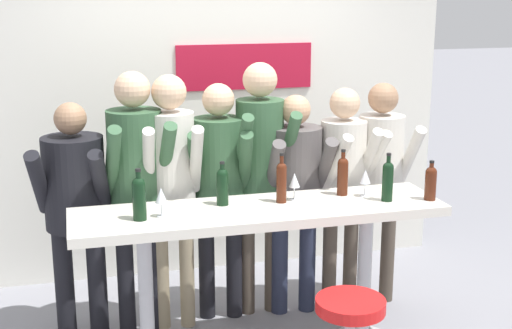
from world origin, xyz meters
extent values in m
cube|color=silver|center=(0.00, 1.57, 1.24)|extent=(3.90, 0.10, 2.48)
cube|color=#B2142D|center=(0.28, 1.51, 1.68)|extent=(1.11, 0.02, 0.36)
cube|color=silver|center=(0.00, 0.00, 0.96)|extent=(2.30, 0.58, 0.06)
cylinder|color=#B2B2B7|center=(-0.71, 0.00, 0.49)|extent=(0.09, 0.09, 0.93)
cylinder|color=#B2B2B7|center=(0.71, 0.00, 0.49)|extent=(0.09, 0.09, 0.93)
cylinder|color=red|center=(0.35, -0.65, 0.59)|extent=(0.39, 0.39, 0.07)
cylinder|color=black|center=(-1.20, 0.60, 0.38)|extent=(0.13, 0.13, 0.77)
cylinder|color=black|center=(-0.98, 0.56, 0.38)|extent=(0.13, 0.13, 0.77)
cylinder|color=black|center=(-1.09, 0.58, 1.07)|extent=(0.46, 0.46, 0.61)
sphere|color=#9E7556|center=(-1.09, 0.58, 1.49)|extent=(0.21, 0.21, 0.21)
cylinder|color=black|center=(-1.30, 0.47, 1.11)|extent=(0.16, 0.39, 0.48)
cylinder|color=black|center=(-0.93, 0.40, 1.11)|extent=(0.16, 0.39, 0.48)
cylinder|color=black|center=(-0.80, 0.53, 0.43)|extent=(0.11, 0.11, 0.86)
cylinder|color=black|center=(-0.60, 0.55, 0.43)|extent=(0.11, 0.11, 0.86)
cylinder|color=#335638|center=(-0.70, 0.54, 1.20)|extent=(0.38, 0.38, 0.68)
sphere|color=#D6AD89|center=(-0.70, 0.54, 1.67)|extent=(0.23, 0.23, 0.23)
cylinder|color=#335638|center=(-0.85, 0.36, 1.25)|extent=(0.12, 0.41, 0.52)
cylinder|color=#335638|center=(-0.52, 0.39, 1.25)|extent=(0.12, 0.41, 0.52)
cylinder|color=gray|center=(-0.55, 0.53, 0.42)|extent=(0.10, 0.10, 0.85)
cylinder|color=gray|center=(-0.38, 0.52, 0.42)|extent=(0.10, 0.10, 0.85)
cylinder|color=beige|center=(-0.47, 0.52, 1.18)|extent=(0.34, 0.34, 0.67)
sphere|color=#D6AD89|center=(-0.47, 0.52, 1.65)|extent=(0.23, 0.23, 0.23)
cylinder|color=beige|center=(-0.63, 0.37, 1.23)|extent=(0.10, 0.39, 0.51)
cylinder|color=beige|center=(-0.33, 0.35, 1.23)|extent=(0.10, 0.39, 0.51)
cylinder|color=black|center=(-0.22, 0.62, 0.40)|extent=(0.11, 0.11, 0.81)
cylinder|color=black|center=(-0.03, 0.58, 0.40)|extent=(0.11, 0.11, 0.81)
cylinder|color=#335638|center=(-0.13, 0.60, 1.13)|extent=(0.41, 0.41, 0.64)
sphere|color=#D6AD89|center=(-0.13, 0.60, 1.57)|extent=(0.22, 0.22, 0.22)
cylinder|color=#335638|center=(-0.32, 0.47, 1.17)|extent=(0.15, 0.39, 0.49)
cylinder|color=#335638|center=(0.01, 0.42, 1.17)|extent=(0.15, 0.39, 0.49)
cylinder|color=#473D33|center=(0.07, 0.61, 0.44)|extent=(0.11, 0.11, 0.87)
cylinder|color=#473D33|center=(0.26, 0.61, 0.44)|extent=(0.11, 0.11, 0.87)
cylinder|color=#335638|center=(0.16, 0.61, 1.22)|extent=(0.34, 0.34, 0.69)
sphere|color=#D6AD89|center=(0.16, 0.61, 1.70)|extent=(0.24, 0.24, 0.24)
cylinder|color=#335638|center=(0.00, 0.44, 1.27)|extent=(0.08, 0.40, 0.53)
cylinder|color=#335638|center=(0.32, 0.44, 1.27)|extent=(0.08, 0.40, 0.53)
cylinder|color=#23283D|center=(0.30, 0.56, 0.38)|extent=(0.12, 0.12, 0.76)
cylinder|color=#23283D|center=(0.50, 0.54, 0.38)|extent=(0.12, 0.12, 0.76)
cylinder|color=#514C4C|center=(0.40, 0.55, 1.07)|extent=(0.40, 0.40, 0.61)
sphere|color=tan|center=(0.40, 0.55, 1.49)|extent=(0.21, 0.21, 0.21)
cylinder|color=#514C4C|center=(0.21, 0.41, 1.11)|extent=(0.12, 0.37, 0.47)
cylinder|color=#514C4C|center=(0.57, 0.39, 1.11)|extent=(0.12, 0.37, 0.47)
cylinder|color=#473D33|center=(0.66, 0.51, 0.39)|extent=(0.10, 0.10, 0.78)
cylinder|color=#473D33|center=(0.84, 0.54, 0.39)|extent=(0.10, 0.10, 0.78)
cylinder|color=beige|center=(0.75, 0.52, 1.09)|extent=(0.37, 0.37, 0.62)
sphere|color=#D6AD89|center=(0.75, 0.52, 1.53)|extent=(0.21, 0.21, 0.21)
cylinder|color=beige|center=(0.62, 0.35, 1.14)|extent=(0.14, 0.37, 0.48)
cylinder|color=beige|center=(0.92, 0.40, 1.14)|extent=(0.14, 0.37, 0.48)
cylinder|color=#473D33|center=(0.96, 0.55, 0.40)|extent=(0.10, 0.10, 0.79)
cylinder|color=#473D33|center=(1.14, 0.55, 0.40)|extent=(0.10, 0.10, 0.79)
cylinder|color=beige|center=(1.05, 0.55, 1.11)|extent=(0.33, 0.33, 0.63)
sphere|color=#9E7556|center=(1.05, 0.55, 1.55)|extent=(0.21, 0.21, 0.21)
cylinder|color=beige|center=(0.89, 0.40, 1.15)|extent=(0.09, 0.37, 0.48)
cylinder|color=beige|center=(1.20, 0.39, 1.15)|extent=(0.09, 0.37, 0.48)
cylinder|color=#4C1E0F|center=(1.09, -0.12, 1.08)|extent=(0.07, 0.07, 0.18)
sphere|color=#4C1E0F|center=(1.09, -0.12, 1.17)|extent=(0.07, 0.07, 0.07)
cylinder|color=#4C1E0F|center=(1.09, -0.12, 1.20)|extent=(0.03, 0.03, 0.06)
cylinder|color=black|center=(1.09, -0.12, 1.24)|extent=(0.03, 0.03, 0.01)
cylinder|color=#4C1E0F|center=(0.59, 0.12, 1.10)|extent=(0.07, 0.07, 0.21)
sphere|color=#4C1E0F|center=(0.59, 0.12, 1.20)|extent=(0.07, 0.07, 0.07)
cylinder|color=#4C1E0F|center=(0.59, 0.12, 1.24)|extent=(0.03, 0.03, 0.07)
cylinder|color=black|center=(0.59, 0.12, 1.29)|extent=(0.03, 0.03, 0.02)
cylinder|color=black|center=(0.81, -0.07, 1.10)|extent=(0.07, 0.07, 0.22)
sphere|color=black|center=(0.81, -0.07, 1.21)|extent=(0.07, 0.07, 0.07)
cylinder|color=black|center=(0.81, -0.07, 1.25)|extent=(0.03, 0.03, 0.08)
cylinder|color=black|center=(0.81, -0.07, 1.29)|extent=(0.03, 0.03, 0.02)
cylinder|color=#4C1E0F|center=(0.16, 0.07, 1.10)|extent=(0.06, 0.06, 0.22)
sphere|color=#4C1E0F|center=(0.16, 0.07, 1.22)|extent=(0.06, 0.06, 0.06)
cylinder|color=#4C1E0F|center=(0.16, 0.07, 1.25)|extent=(0.02, 0.02, 0.08)
cylinder|color=black|center=(0.16, 0.07, 1.30)|extent=(0.03, 0.03, 0.02)
cylinder|color=black|center=(-0.73, -0.05, 1.10)|extent=(0.08, 0.08, 0.21)
sphere|color=black|center=(-0.73, -0.05, 1.21)|extent=(0.08, 0.08, 0.08)
cylinder|color=black|center=(-0.73, -0.05, 1.25)|extent=(0.03, 0.03, 0.08)
cylinder|color=black|center=(-0.73, -0.05, 1.29)|extent=(0.03, 0.03, 0.02)
cylinder|color=black|center=(-0.21, 0.11, 1.09)|extent=(0.07, 0.07, 0.19)
sphere|color=black|center=(-0.21, 0.11, 1.19)|extent=(0.07, 0.07, 0.07)
cylinder|color=black|center=(-0.21, 0.11, 1.22)|extent=(0.03, 0.03, 0.07)
cylinder|color=black|center=(-0.21, 0.11, 1.26)|extent=(0.03, 0.03, 0.01)
cylinder|color=silver|center=(0.25, 0.09, 1.00)|extent=(0.06, 0.06, 0.01)
cylinder|color=silver|center=(0.25, 0.09, 1.04)|extent=(0.01, 0.01, 0.08)
cone|color=silver|center=(0.25, 0.09, 1.12)|extent=(0.07, 0.07, 0.09)
cylinder|color=silver|center=(0.72, 0.06, 1.00)|extent=(0.06, 0.06, 0.01)
cylinder|color=silver|center=(0.72, 0.06, 1.04)|extent=(0.01, 0.01, 0.08)
cone|color=silver|center=(0.72, 0.06, 1.12)|extent=(0.07, 0.07, 0.09)
cylinder|color=silver|center=(-0.61, -0.03, 1.00)|extent=(0.06, 0.06, 0.01)
cylinder|color=silver|center=(-0.61, -0.03, 1.04)|extent=(0.01, 0.01, 0.08)
cone|color=silver|center=(-0.61, -0.03, 1.12)|extent=(0.07, 0.07, 0.09)
camera|label=1|loc=(-1.08, -4.03, 2.32)|focal=50.00mm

